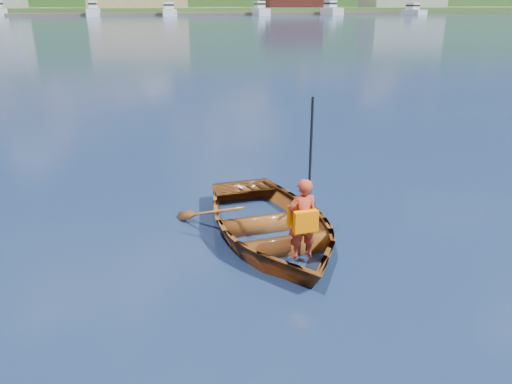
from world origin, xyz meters
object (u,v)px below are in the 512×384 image
(child_paddler, at_px, (303,218))
(marina_yachts, at_px, (177,11))
(rowboat, at_px, (270,224))
(dock, at_px, (168,14))

(child_paddler, height_order, marina_yachts, marina_yachts)
(rowboat, bearing_deg, child_paddler, -74.70)
(dock, bearing_deg, child_paddler, -91.71)
(marina_yachts, bearing_deg, child_paddler, -92.70)
(child_paddler, bearing_deg, rowboat, 105.30)
(rowboat, distance_m, marina_yachts, 143.46)
(rowboat, height_order, dock, dock)
(rowboat, height_order, child_paddler, child_paddler)
(rowboat, relative_size, child_paddler, 1.77)
(child_paddler, height_order, dock, child_paddler)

